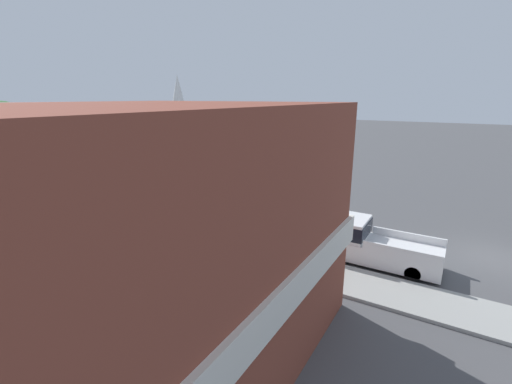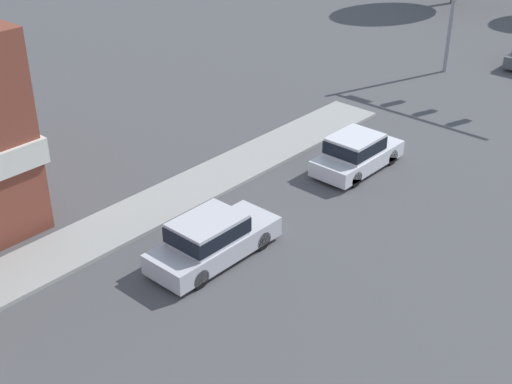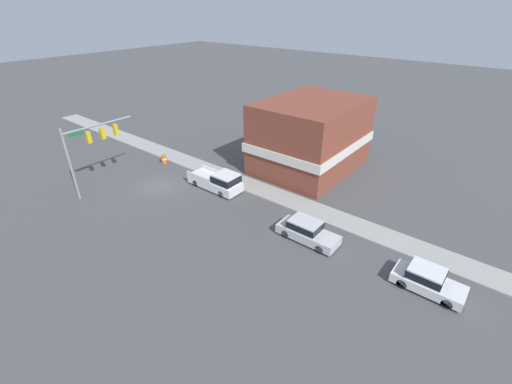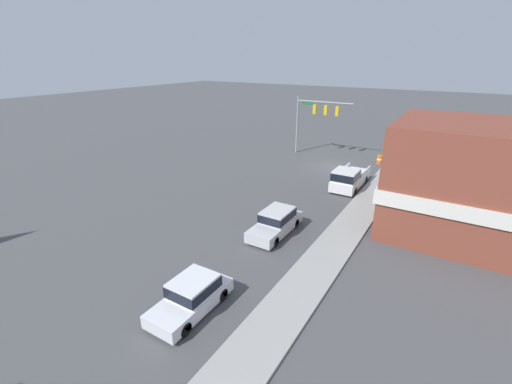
{
  "view_description": "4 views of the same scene",
  "coord_description": "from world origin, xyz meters",
  "px_view_note": "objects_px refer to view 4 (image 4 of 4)",
  "views": [
    {
      "loc": [
        -18.57,
        2.01,
        7.45
      ],
      "look_at": [
        -1.3,
        12.38,
        1.84
      ],
      "focal_mm": 24.0,
      "sensor_mm": 36.0,
      "label": 1
    },
    {
      "loc": [
        12.53,
        2.32,
        13.48
      ],
      "look_at": [
        0.02,
        16.26,
        3.11
      ],
      "focal_mm": 50.0,
      "sensor_mm": 36.0,
      "label": 2
    },
    {
      "loc": [
        17.18,
        26.23,
        15.98
      ],
      "look_at": [
        -0.94,
        11.73,
        3.0
      ],
      "focal_mm": 24.0,
      "sensor_mm": 36.0,
      "label": 3
    },
    {
      "loc": [
        -11.21,
        34.06,
        11.05
      ],
      "look_at": [
        -0.46,
        16.51,
        2.85
      ],
      "focal_mm": 24.0,
      "sensor_mm": 36.0,
      "label": 4
    }
  ],
  "objects_px": {
    "car_second_ahead": "(192,295)",
    "pickup_truck_parked": "(349,178)",
    "car_lead": "(276,221)",
    "construction_barrel": "(380,159)"
  },
  "relations": [
    {
      "from": "car_second_ahead",
      "to": "pickup_truck_parked",
      "type": "relative_size",
      "value": 0.76
    },
    {
      "from": "car_lead",
      "to": "construction_barrel",
      "type": "relative_size",
      "value": 4.97
    },
    {
      "from": "car_lead",
      "to": "pickup_truck_parked",
      "type": "bearing_deg",
      "value": -98.21
    },
    {
      "from": "pickup_truck_parked",
      "to": "construction_barrel",
      "type": "distance_m",
      "value": 9.24
    },
    {
      "from": "pickup_truck_parked",
      "to": "car_lead",
      "type": "bearing_deg",
      "value": 81.79
    },
    {
      "from": "car_second_ahead",
      "to": "construction_barrel",
      "type": "distance_m",
      "value": 28.56
    },
    {
      "from": "pickup_truck_parked",
      "to": "construction_barrel",
      "type": "relative_size",
      "value": 5.85
    },
    {
      "from": "car_second_ahead",
      "to": "pickup_truck_parked",
      "type": "distance_m",
      "value": 19.33
    },
    {
      "from": "car_second_ahead",
      "to": "construction_barrel",
      "type": "height_order",
      "value": "car_second_ahead"
    },
    {
      "from": "car_lead",
      "to": "construction_barrel",
      "type": "bearing_deg",
      "value": -96.24
    }
  ]
}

